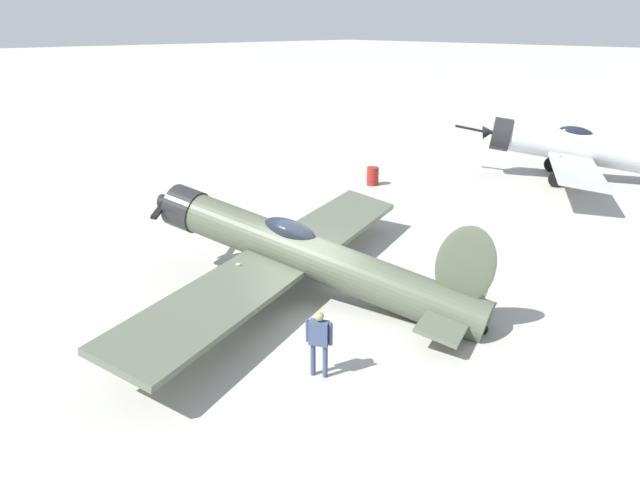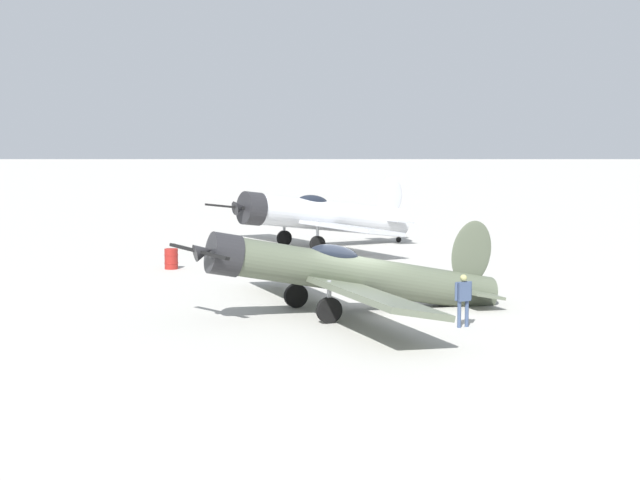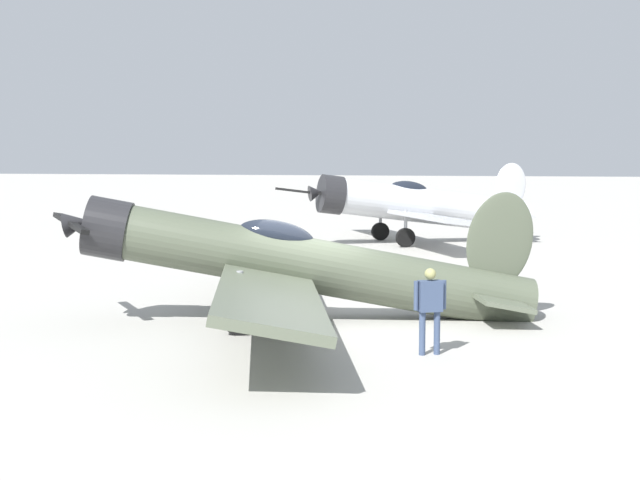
# 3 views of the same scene
# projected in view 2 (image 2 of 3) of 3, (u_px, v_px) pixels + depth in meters

# --- Properties ---
(ground_plane) EXTENTS (400.00, 400.00, 0.00)m
(ground_plane) POSITION_uv_depth(u_px,v_px,m) (362.00, 312.00, 33.25)
(ground_plane) COLOR #A8A59E
(airplane_foreground) EXTENTS (10.83, 13.21, 3.29)m
(airplane_foreground) POSITION_uv_depth(u_px,v_px,m) (347.00, 274.00, 32.93)
(airplane_foreground) COLOR #4C5442
(airplane_foreground) RESTS_ON ground_plane
(airplane_mid_apron) EXTENTS (10.45, 12.59, 3.57)m
(airplane_mid_apron) POSITION_uv_depth(u_px,v_px,m) (320.00, 216.00, 51.78)
(airplane_mid_apron) COLOR #B7BABF
(airplane_mid_apron) RESTS_ON ground_plane
(ground_crew_mechanic) EXTENTS (0.55, 0.41, 1.60)m
(ground_crew_mechanic) POSITION_uv_depth(u_px,v_px,m) (463.00, 295.00, 30.47)
(ground_crew_mechanic) COLOR #384766
(ground_crew_mechanic) RESTS_ON ground_plane
(fuel_drum) EXTENTS (0.61, 0.61, 0.88)m
(fuel_drum) POSITION_uv_depth(u_px,v_px,m) (171.00, 259.00, 43.67)
(fuel_drum) COLOR maroon
(fuel_drum) RESTS_ON ground_plane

